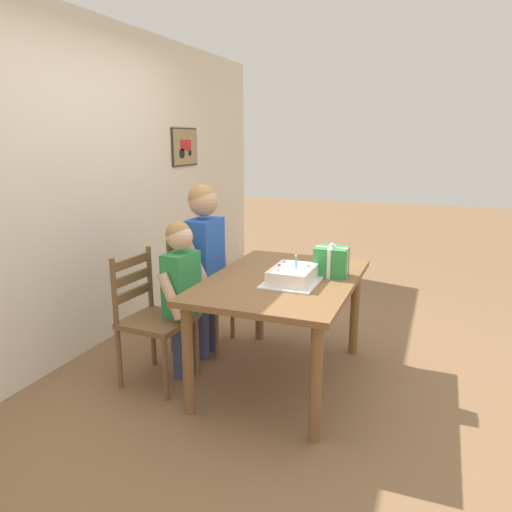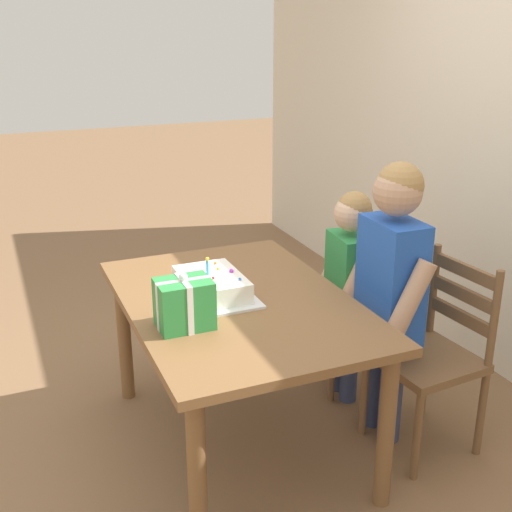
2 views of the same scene
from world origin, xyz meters
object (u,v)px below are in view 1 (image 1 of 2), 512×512
at_px(gift_box_red_large, 331,262).
at_px(child_younger, 181,284).
at_px(chair_left, 152,318).
at_px(birthday_cake, 293,275).
at_px(dining_table, 282,292).
at_px(child_older, 205,254).
at_px(chair_right, 197,290).

xyz_separation_m(gift_box_red_large, child_younger, (-0.35, 0.97, -0.17)).
distance_m(gift_box_red_large, chair_left, 1.29).
distance_m(birthday_cake, child_younger, 0.79).
xyz_separation_m(gift_box_red_large, chair_left, (-0.50, 1.13, -0.38)).
bearing_deg(dining_table, gift_box_red_large, -59.81).
height_order(dining_table, chair_left, chair_left).
bearing_deg(child_younger, child_older, -0.08).
relative_size(gift_box_red_large, chair_left, 0.26).
bearing_deg(child_older, child_younger, 179.92).
bearing_deg(chair_left, child_older, -17.00).
height_order(gift_box_red_large, child_older, child_older).
relative_size(birthday_cake, child_older, 0.33).
distance_m(chair_right, child_younger, 0.58).
height_order(chair_left, chair_right, same).
distance_m(chair_left, chair_right, 0.67).
bearing_deg(birthday_cake, dining_table, 50.68).
xyz_separation_m(gift_box_red_large, chair_right, (0.16, 1.13, -0.38)).
bearing_deg(child_younger, chair_right, 16.81).
height_order(birthday_cake, child_younger, child_younger).
height_order(dining_table, child_younger, child_younger).
height_order(birthday_cake, child_older, child_older).
relative_size(birthday_cake, chair_left, 0.48).
xyz_separation_m(chair_left, chair_right, (0.67, -0.00, 0.00)).
relative_size(chair_left, chair_right, 1.00).
height_order(gift_box_red_large, chair_left, gift_box_red_large).
bearing_deg(gift_box_red_large, dining_table, 120.19).
distance_m(chair_right, child_older, 0.41).
relative_size(dining_table, chair_left, 1.51).
bearing_deg(dining_table, birthday_cake, -129.32).
bearing_deg(chair_right, gift_box_red_large, -98.16).
bearing_deg(child_younger, birthday_cake, -82.13).
bearing_deg(child_older, chair_right, 45.40).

